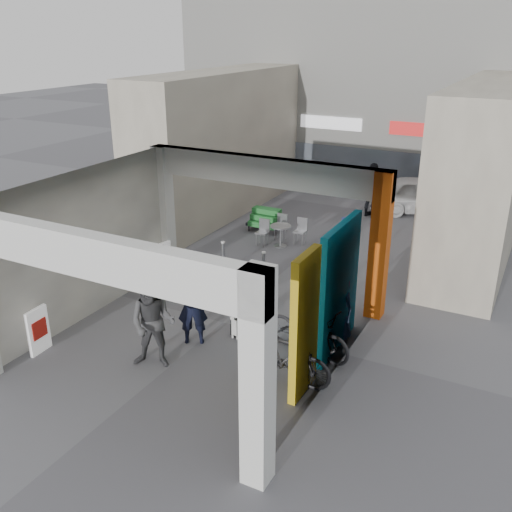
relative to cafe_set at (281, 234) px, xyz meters
The scene contains 21 objects.
ground 5.48m from the cafe_set, 78.94° to the right, with size 90.00×90.00×0.00m, color #5D5D62.
arcade_canopy 6.70m from the cafe_set, 75.60° to the right, with size 6.40×6.45×6.40m.
far_building 9.44m from the cafe_set, 83.05° to the left, with size 18.00×4.08×8.00m.
plaza_bldg_left 4.62m from the cafe_set, 148.34° to the left, with size 2.00×9.00×5.00m, color #B5AC96.
plaza_bldg_right 6.34m from the cafe_set, 20.97° to the left, with size 2.00×9.00×5.00m, color #B5AC96.
bollard_left 2.86m from the cafe_set, 98.93° to the right, with size 0.09×0.09×0.88m, color gray.
bollard_center 3.30m from the cafe_set, 72.66° to the right, with size 0.09×0.09×0.95m, color gray.
bollard_right 4.08m from the cafe_set, 46.98° to the right, with size 0.09×0.09×0.97m, color gray.
advert_board_near 8.43m from the cafe_set, 101.61° to the right, with size 0.13×0.55×1.00m.
advert_board_far 4.27m from the cafe_set, 113.43° to the right, with size 0.20×0.55×1.00m.
cafe_set is the anchor object (origin of this frame).
produce_stand 1.23m from the cafe_set, 141.30° to the left, with size 1.16×0.63×0.76m.
crate_stack 2.35m from the cafe_set, 45.74° to the left, with size 0.54×0.47×0.56m.
border_collie 5.98m from the cafe_set, 73.78° to the right, with size 0.26×0.52×0.72m.
man_with_dog 6.52m from the cafe_set, 81.65° to the right, with size 0.64×0.42×1.76m, color black.
man_back_turned 7.61m from the cafe_set, 84.20° to the right, with size 0.94×0.73×1.93m, color #414143.
man_elderly 6.02m from the cafe_set, 52.57° to the right, with size 0.75×0.49×1.53m, color #627FC0.
man_crates 4.37m from the cafe_set, 66.72° to the left, with size 1.15×0.48×1.96m, color black.
bicycle_front 6.60m from the cafe_set, 59.71° to the right, with size 0.70×2.00×1.05m, color black.
bicycle_rear 7.66m from the cafe_set, 64.06° to the right, with size 0.52×1.85×1.11m, color black.
white_van 6.28m from the cafe_set, 57.99° to the left, with size 1.60×3.97×1.35m, color silver.
Camera 1 is at (6.12, -10.01, 6.38)m, focal length 40.00 mm.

